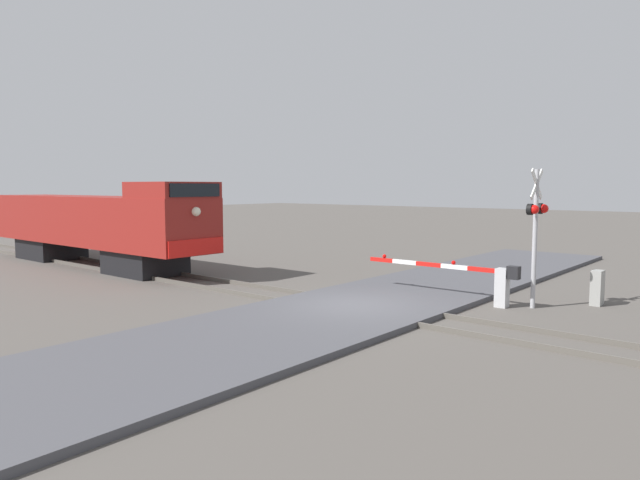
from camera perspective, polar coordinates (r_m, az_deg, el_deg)
ground_plane at (r=17.57m, az=3.56°, el=-6.96°), size 160.00×160.00×0.00m
rail_track_left at (r=16.99m, az=2.12°, el=-7.12°), size 0.08×80.00×0.15m
rail_track_right at (r=18.12m, az=4.91°, el=-6.35°), size 0.08×80.00×0.15m
road_surface at (r=17.55m, az=3.56°, el=-6.70°), size 36.00×5.18×0.16m
locomotive at (r=28.87m, az=-21.44°, el=1.53°), size 2.76×15.74×3.92m
crossing_signal at (r=18.62m, az=20.72°, el=1.75°), size 1.18×0.33×4.29m
crossing_gate at (r=18.90m, az=15.90°, el=-3.75°), size 0.36×5.47×1.33m
utility_cabinet at (r=20.11m, az=25.90°, el=-4.31°), size 0.51×0.32×1.11m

